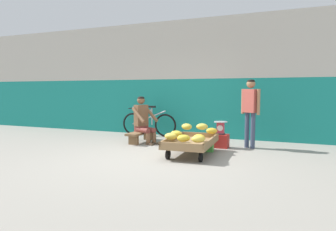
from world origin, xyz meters
TOP-DOWN VIEW (x-y plane):
  - ground_plane at (0.00, 0.00)m, footprint 80.00×80.00m
  - back_wall at (0.00, 3.05)m, footprint 16.00×0.30m
  - banana_cart at (0.60, 0.63)m, footprint 0.91×1.48m
  - banana_pile at (0.64, 0.49)m, footprint 0.85×1.42m
  - low_bench at (-1.02, 1.59)m, footprint 0.32×1.11m
  - vendor_seated at (-0.94, 1.55)m, footprint 0.74×0.64m
  - plastic_crate at (0.97, 1.63)m, footprint 0.36×0.28m
  - weighing_scale at (0.97, 1.63)m, footprint 0.30×0.30m
  - bicycle_near_left at (-1.31, 2.59)m, footprint 1.66×0.48m
  - customer_adult at (1.59, 1.82)m, footprint 0.43×0.33m
  - shopping_bag at (0.85, 1.08)m, footprint 0.18×0.12m

SIDE VIEW (x-z plane):
  - ground_plane at x=0.00m, z-range 0.00..0.00m
  - shopping_bag at x=0.85m, z-range 0.00..0.24m
  - plastic_crate at x=0.97m, z-range 0.00..0.30m
  - low_bench at x=-1.02m, z-range 0.06..0.33m
  - banana_cart at x=0.60m, z-range 0.06..0.42m
  - bicycle_near_left at x=-1.31m, z-range -0.08..0.78m
  - weighing_scale at x=0.97m, z-range 0.31..0.60m
  - banana_pile at x=0.64m, z-range 0.33..0.58m
  - vendor_seated at x=-0.94m, z-range 0.00..1.14m
  - customer_adult at x=1.59m, z-range 0.19..1.72m
  - back_wall at x=0.00m, z-range 0.00..3.23m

